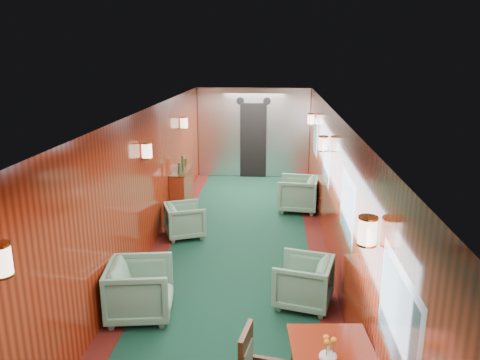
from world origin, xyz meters
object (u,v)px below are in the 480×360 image
at_px(armchair_right_far, 298,194).
at_px(armchair_left_near, 140,290).
at_px(armchair_left_far, 185,220).
at_px(armchair_right_near, 303,282).
at_px(credenza, 182,191).

bearing_deg(armchair_right_far, armchair_left_near, -18.83).
height_order(armchair_left_far, armchair_right_far, armchair_right_far).
xyz_separation_m(armchair_left_far, armchair_right_near, (2.03, -2.27, 0.02)).
bearing_deg(credenza, armchair_right_far, 7.39).
xyz_separation_m(credenza, armchair_left_near, (0.26, -4.02, -0.11)).
bearing_deg(armchair_left_far, armchair_right_near, -159.92).
bearing_deg(armchair_left_near, armchair_left_far, -9.42).
relative_size(armchair_left_near, armchair_left_far, 1.18).
distance_m(armchair_left_near, armchair_right_far, 4.85).
bearing_deg(armchair_right_near, armchair_right_far, -167.02).
xyz_separation_m(credenza, armchair_right_near, (2.35, -3.59, -0.14)).
distance_m(credenza, armchair_right_far, 2.46).
height_order(credenza, armchair_right_far, credenza).
xyz_separation_m(armchair_left_far, armchair_right_far, (2.12, 1.63, 0.06)).
relative_size(credenza, armchair_right_far, 1.48).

